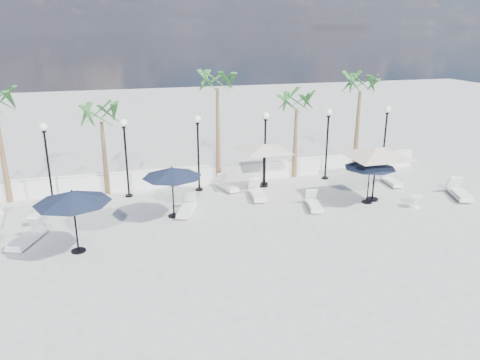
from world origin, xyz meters
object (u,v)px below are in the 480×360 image
object	(u,v)px
lounger_4	(257,193)
parasol_navy_mid	(172,173)
lounger_6	(314,204)
lounger_5	(187,208)
lounger_8	(392,181)
lounger_7	(460,192)
lounger_0	(27,238)
parasol_navy_left	(72,197)
lounger_3	(227,185)
parasol_cream_sq_a	(264,144)
parasol_navy_right	(370,164)
parasol_cream_sq_b	(377,148)

from	to	relation	value
lounger_4	parasol_navy_mid	distance (m)	4.75
parasol_navy_mid	lounger_6	bearing A→B (deg)	-6.89
lounger_5	lounger_8	distance (m)	11.11
lounger_7	lounger_6	bearing A→B (deg)	-164.17
lounger_0	lounger_4	xyz separation A→B (m)	(10.02, 2.45, -0.00)
parasol_navy_left	lounger_3	bearing A→B (deg)	37.22
lounger_4	parasol_navy_left	xyz separation A→B (m)	(-8.10, -3.69, 1.89)
lounger_7	lounger_8	distance (m)	3.33
parasol_cream_sq_a	lounger_8	bearing A→B (deg)	-13.47
lounger_0	lounger_7	world-z (taller)	lounger_7
lounger_8	parasol_cream_sq_a	bearing A→B (deg)	175.15
parasol_navy_left	parasol_navy_right	world-z (taller)	parasol_navy_left
parasol_cream_sq_b	lounger_0	bearing A→B (deg)	-177.39
lounger_8	parasol_cream_sq_b	xyz separation A→B (m)	(-2.20, -1.77, 2.36)
lounger_7	parasol_cream_sq_b	world-z (taller)	parasol_cream_sq_b
lounger_6	lounger_3	bearing A→B (deg)	144.51
parasol_navy_left	parasol_navy_right	distance (m)	13.03
lounger_0	parasol_cream_sq_a	xyz separation A→B (m)	(10.86, 4.05, 2.00)
lounger_3	lounger_6	distance (m)	4.83
lounger_3	lounger_6	xyz separation A→B (m)	(3.19, -3.63, 0.00)
lounger_8	parasol_cream_sq_a	distance (m)	7.10
parasol_navy_right	parasol_cream_sq_a	xyz separation A→B (m)	(-3.97, 3.61, 0.35)
lounger_3	parasol_navy_left	bearing A→B (deg)	-157.39
lounger_6	parasol_cream_sq_a	bearing A→B (deg)	122.01
lounger_3	lounger_7	world-z (taller)	lounger_7
parasol_cream_sq_a	parasol_navy_left	bearing A→B (deg)	-149.42
lounger_6	parasol_navy_right	size ratio (longest dim) A/B	0.76
lounger_4	parasol_navy_right	xyz separation A→B (m)	(4.81, -2.01, 1.65)
lounger_0	parasol_navy_left	xyz separation A→B (m)	(1.92, -1.24, 1.89)
lounger_5	parasol_cream_sq_b	distance (m)	9.19
lounger_7	parasol_navy_mid	bearing A→B (deg)	-165.27
lounger_0	parasol_cream_sq_b	xyz separation A→B (m)	(15.27, 0.70, 2.32)
lounger_3	lounger_6	size ratio (longest dim) A/B	1.00
lounger_5	lounger_6	xyz separation A→B (m)	(5.69, -0.95, -0.02)
lounger_0	parasol_cream_sq_a	size ratio (longest dim) A/B	0.41
parasol_cream_sq_a	lounger_4	bearing A→B (deg)	-117.71
parasol_navy_mid	lounger_7	bearing A→B (deg)	-5.60
lounger_7	parasol_navy_right	xyz separation A→B (m)	(-4.71, 0.59, 1.63)
parasol_navy_right	parasol_cream_sq_b	xyz separation A→B (m)	(0.44, 0.26, 0.68)
lounger_4	lounger_5	world-z (taller)	lounger_4
parasol_cream_sq_a	parasol_navy_right	bearing A→B (deg)	-42.26
lounger_3	parasol_cream_sq_a	bearing A→B (deg)	-15.15
lounger_6	parasol_navy_mid	size ratio (longest dim) A/B	0.71
parasol_navy_mid	parasol_navy_right	size ratio (longest dim) A/B	1.06
lounger_4	lounger_6	distance (m)	2.89
lounger_3	parasol_navy_right	distance (m)	7.16
lounger_8	parasol_cream_sq_a	world-z (taller)	parasol_cream_sq_a
lounger_3	parasol_navy_left	xyz separation A→B (m)	(-6.98, -5.30, 1.91)
lounger_7	parasol_navy_left	distance (m)	17.75
lounger_4	lounger_8	world-z (taller)	lounger_4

